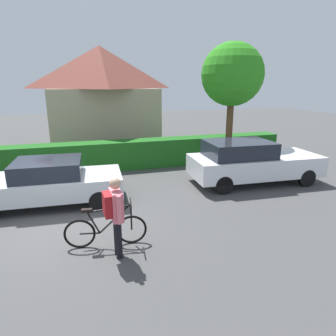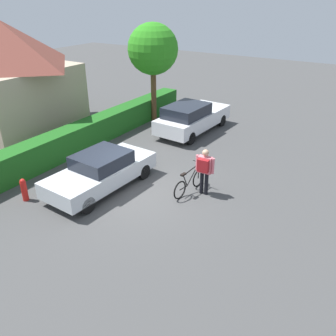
{
  "view_description": "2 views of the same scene",
  "coord_description": "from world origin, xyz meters",
  "px_view_note": "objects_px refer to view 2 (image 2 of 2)",
  "views": [
    {
      "loc": [
        0.53,
        -7.29,
        3.36
      ],
      "look_at": [
        2.86,
        0.3,
        1.08
      ],
      "focal_mm": 31.27,
      "sensor_mm": 36.0,
      "label": 1
    },
    {
      "loc": [
        -8.55,
        -6.6,
        6.3
      ],
      "look_at": [
        0.9,
        -0.66,
        0.72
      ],
      "focal_mm": 37.7,
      "sensor_mm": 36.0,
      "label": 2
    }
  ],
  "objects_px": {
    "tree_kerbside": "(153,50)",
    "bicycle": "(189,183)",
    "fire_hydrant": "(24,189)",
    "parked_car_far": "(192,117)",
    "person_rider": "(204,168)",
    "parked_car_near": "(101,171)"
  },
  "relations": [
    {
      "from": "parked_car_near",
      "to": "parked_car_far",
      "type": "distance_m",
      "value": 6.63
    },
    {
      "from": "person_rider",
      "to": "tree_kerbside",
      "type": "distance_m",
      "value": 8.59
    },
    {
      "from": "parked_car_far",
      "to": "tree_kerbside",
      "type": "bearing_deg",
      "value": 78.69
    },
    {
      "from": "bicycle",
      "to": "tree_kerbside",
      "type": "relative_size",
      "value": 0.35
    },
    {
      "from": "parked_car_near",
      "to": "tree_kerbside",
      "type": "height_order",
      "value": "tree_kerbside"
    },
    {
      "from": "parked_car_near",
      "to": "parked_car_far",
      "type": "height_order",
      "value": "parked_car_far"
    },
    {
      "from": "parked_car_near",
      "to": "fire_hydrant",
      "type": "height_order",
      "value": "parked_car_near"
    },
    {
      "from": "parked_car_near",
      "to": "parked_car_far",
      "type": "relative_size",
      "value": 0.93
    },
    {
      "from": "fire_hydrant",
      "to": "person_rider",
      "type": "bearing_deg",
      "value": -53.97
    },
    {
      "from": "bicycle",
      "to": "person_rider",
      "type": "relative_size",
      "value": 1.04
    },
    {
      "from": "person_rider",
      "to": "tree_kerbside",
      "type": "height_order",
      "value": "tree_kerbside"
    },
    {
      "from": "parked_car_far",
      "to": "person_rider",
      "type": "height_order",
      "value": "person_rider"
    },
    {
      "from": "fire_hydrant",
      "to": "bicycle",
      "type": "bearing_deg",
      "value": -52.42
    },
    {
      "from": "tree_kerbside",
      "to": "fire_hydrant",
      "type": "bearing_deg",
      "value": -173.77
    },
    {
      "from": "tree_kerbside",
      "to": "bicycle",
      "type": "bearing_deg",
      "value": -136.93
    },
    {
      "from": "parked_car_near",
      "to": "person_rider",
      "type": "xyz_separation_m",
      "value": [
        1.52,
        -3.27,
        0.34
      ]
    },
    {
      "from": "tree_kerbside",
      "to": "parked_car_far",
      "type": "bearing_deg",
      "value": -101.31
    },
    {
      "from": "bicycle",
      "to": "fire_hydrant",
      "type": "distance_m",
      "value": 5.57
    },
    {
      "from": "fire_hydrant",
      "to": "parked_car_far",
      "type": "bearing_deg",
      "value": -10.51
    },
    {
      "from": "parked_car_near",
      "to": "fire_hydrant",
      "type": "distance_m",
      "value": 2.61
    },
    {
      "from": "parked_car_far",
      "to": "bicycle",
      "type": "distance_m",
      "value": 5.99
    },
    {
      "from": "bicycle",
      "to": "fire_hydrant",
      "type": "height_order",
      "value": "bicycle"
    }
  ]
}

